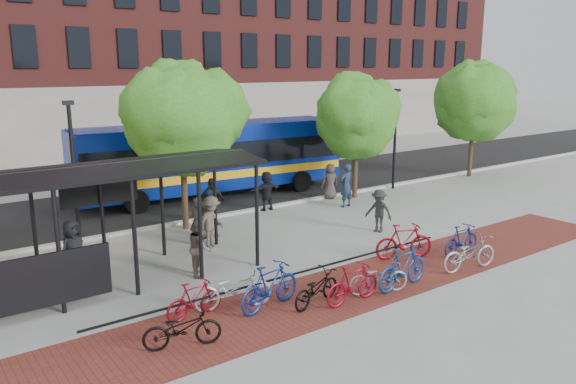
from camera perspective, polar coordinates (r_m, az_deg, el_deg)
ground at (r=21.31m, az=0.93°, el=-4.40°), size 160.00×160.00×0.00m
asphalt_street at (r=27.88m, az=-9.05°, el=-0.41°), size 160.00×8.00×0.01m
curb at (r=24.47m, az=-4.74°, el=-2.01°), size 160.00×0.25×0.12m
brick_strip at (r=16.48m, az=5.95°, el=-9.74°), size 24.00×3.00×0.01m
bike_rack_rail at (r=16.36m, az=0.37°, el=-9.86°), size 12.00×0.05×0.95m
building_brick at (r=47.89m, az=-8.74°, el=17.10°), size 55.00×14.00×20.00m
bus_shelter at (r=16.61m, az=-20.93°, el=0.47°), size 10.60×3.07×3.60m
tree_b at (r=21.78m, az=-10.62°, el=7.74°), size 5.15×4.20×6.47m
tree_c at (r=26.94m, az=7.05°, el=7.93°), size 4.66×3.80×5.92m
tree_d at (r=33.72m, az=18.46°, el=9.05°), size 5.39×4.40×6.55m
lamp_post_left at (r=20.82m, az=-20.93°, el=2.12°), size 0.35×0.20×5.12m
lamp_post_right at (r=29.31m, az=10.82°, el=5.62°), size 0.35×0.20×5.12m
bus at (r=27.49m, az=-7.69°, el=3.77°), size 13.36×4.08×3.55m
bike_0 at (r=13.30m, az=-10.71°, el=-13.45°), size 1.90×1.15×0.94m
bike_1 at (r=14.69m, az=-9.47°, el=-10.70°), size 1.67×0.61×0.98m
bike_2 at (r=15.02m, az=-5.67°, el=-9.75°), size 2.25×1.36×1.12m
bike_3 at (r=14.95m, az=-1.84°, el=-9.54°), size 2.15×0.98×1.25m
bike_4 at (r=15.24m, az=2.89°, el=-9.73°), size 1.88×1.01×0.94m
bike_5 at (r=15.39m, az=6.61°, el=-9.24°), size 1.84×0.53×1.10m
bike_6 at (r=16.14m, az=9.16°, el=-8.55°), size 1.90×1.18×0.94m
bike_7 at (r=16.57m, az=11.60°, el=-7.52°), size 2.11×0.74×1.25m
bike_9 at (r=19.02m, az=11.70°, el=-4.93°), size 2.05×1.29×1.20m
bike_10 at (r=18.54m, az=17.94°, el=-5.91°), size 2.19×1.03×1.11m
bike_11 at (r=19.94m, az=17.20°, el=-4.65°), size 1.73×0.49×1.04m
pedestrian_0 at (r=18.05m, az=-21.03°, el=-5.48°), size 1.06×0.95×1.81m
pedestrian_1 at (r=20.15m, az=-9.13°, el=-2.94°), size 0.78×0.71×1.78m
pedestrian_2 at (r=20.97m, az=-8.20°, el=-2.23°), size 0.97×0.81×1.82m
pedestrian_3 at (r=19.83m, az=-7.82°, el=-3.04°), size 1.38×1.13×1.85m
pedestrian_4 at (r=22.65m, az=-7.75°, el=-0.96°), size 1.13×0.48×1.92m
pedestrian_5 at (r=24.74m, az=-2.19°, el=0.12°), size 1.64×0.58×1.75m
pedestrian_6 at (r=26.93m, az=4.31°, el=1.09°), size 0.94×0.74×1.70m
pedestrian_7 at (r=25.40m, az=5.92°, el=0.67°), size 0.77×0.54×1.98m
pedestrian_8 at (r=17.36m, az=-8.94°, el=-5.55°), size 0.97×1.06×1.76m
pedestrian_9 at (r=21.78m, az=9.21°, el=-1.90°), size 0.95×1.23×1.67m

